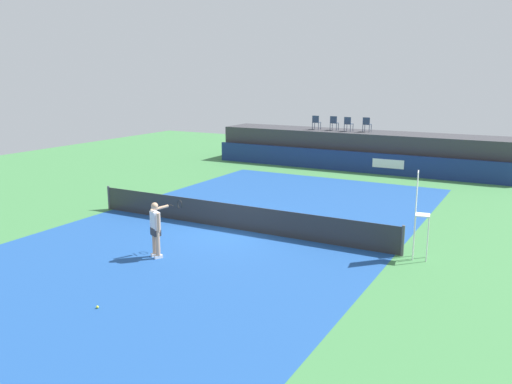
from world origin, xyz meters
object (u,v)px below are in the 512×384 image
object	(u,v)px
umpire_chair	(419,209)
tennis_ball	(97,307)
spectator_chair_left	(334,122)
spectator_chair_center	(348,123)
spectator_chair_far_left	(316,122)
tennis_player	(156,228)
net_post_near	(109,198)
spectator_chair_right	(367,124)
net_post_far	(403,241)

from	to	relation	value
umpire_chair	tennis_ball	world-z (taller)	umpire_chair
spectator_chair_left	spectator_chair_center	world-z (taller)	same
spectator_chair_far_left	spectator_chair_left	distance (m)	1.15
tennis_ball	tennis_player	bearing A→B (deg)	106.65
net_post_near	spectator_chair_right	bearing A→B (deg)	66.91
tennis_player	spectator_chair_left	bearing A→B (deg)	93.83
spectator_chair_center	spectator_chair_right	bearing A→B (deg)	14.38
spectator_chair_far_left	net_post_near	distance (m)	15.53
net_post_near	spectator_chair_left	bearing A→B (deg)	73.80
spectator_chair_center	net_post_near	bearing A→B (deg)	-109.91
spectator_chair_right	tennis_ball	world-z (taller)	spectator_chair_right
tennis_ball	spectator_chair_center	bearing A→B (deg)	93.48
net_post_far	tennis_ball	xyz separation A→B (m)	(-5.63, -7.46, -0.46)
spectator_chair_far_left	net_post_near	world-z (taller)	spectator_chair_far_left
net_post_near	net_post_far	distance (m)	12.40
umpire_chair	net_post_near	bearing A→B (deg)	179.92
umpire_chair	tennis_player	size ratio (longest dim) A/B	1.56
spectator_chair_far_left	umpire_chair	distance (m)	17.87
spectator_chair_left	spectator_chair_right	xyz separation A→B (m)	(2.08, 0.05, 0.00)
tennis_player	spectator_chair_center	bearing A→B (deg)	90.81
spectator_chair_center	tennis_player	world-z (taller)	spectator_chair_center
spectator_chair_left	tennis_player	distance (m)	19.07
spectator_chair_center	umpire_chair	distance (m)	16.73
spectator_chair_far_left	spectator_chair_center	bearing A→B (deg)	-2.69
spectator_chair_left	tennis_ball	size ratio (longest dim) A/B	13.06
spectator_chair_center	spectator_chair_right	world-z (taller)	same
spectator_chair_center	net_post_near	distance (m)	16.03
spectator_chair_left	net_post_near	size ratio (longest dim) A/B	0.89
spectator_chair_far_left	tennis_player	distance (m)	19.06
spectator_chair_right	spectator_chair_left	bearing A→B (deg)	-178.56
spectator_chair_left	tennis_player	size ratio (longest dim) A/B	0.50
umpire_chair	tennis_ball	size ratio (longest dim) A/B	40.59
spectator_chair_left	umpire_chair	bearing A→B (deg)	-60.92
net_post_near	tennis_ball	world-z (taller)	net_post_near
tennis_ball	umpire_chair	bearing A→B (deg)	50.77
net_post_near	tennis_player	size ratio (longest dim) A/B	0.56
spectator_chair_center	tennis_player	size ratio (longest dim) A/B	0.50
net_post_near	spectator_chair_far_left	bearing A→B (deg)	77.77
spectator_chair_left	net_post_far	bearing A→B (deg)	-62.17
spectator_chair_center	umpire_chair	size ratio (longest dim) A/B	0.32
spectator_chair_center	net_post_far	xyz separation A→B (m)	(6.99, -14.93, -2.19)
spectator_chair_far_left	tennis_player	bearing A→B (deg)	-82.70
spectator_chair_far_left	tennis_ball	size ratio (longest dim) A/B	13.06
spectator_chair_left	net_post_near	distance (m)	15.93
spectator_chair_far_left	net_post_near	bearing A→B (deg)	-102.23
net_post_far	tennis_ball	bearing A→B (deg)	-127.08
umpire_chair	spectator_chair_center	bearing A→B (deg)	116.44
spectator_chair_far_left	spectator_chair_left	size ratio (longest dim) A/B	1.00
umpire_chair	tennis_player	world-z (taller)	umpire_chair
spectator_chair_left	tennis_player	world-z (taller)	spectator_chair_left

